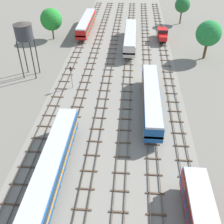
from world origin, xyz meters
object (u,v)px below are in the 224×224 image
(diesel_railcar_centre_midfar, at_px, (130,37))
(shunter_loco_right_far, at_px, (162,33))
(passenger_coach_left_near, at_px, (51,169))
(water_tower, at_px, (24,32))
(diesel_railcar_centre_right_mid, at_px, (151,98))
(diesel_railcar_far_left_farther, at_px, (86,23))
(signal_post_nearest, at_px, (71,74))

(diesel_railcar_centre_midfar, height_order, shunter_loco_right_far, diesel_railcar_centre_midfar)
(passenger_coach_left_near, height_order, water_tower, water_tower)
(passenger_coach_left_near, distance_m, diesel_railcar_centre_right_mid, 21.91)
(passenger_coach_left_near, relative_size, diesel_railcar_far_left_farther, 1.07)
(shunter_loco_right_far, bearing_deg, diesel_railcar_centre_midfar, -151.28)
(signal_post_nearest, bearing_deg, diesel_railcar_far_left_farther, 93.87)
(passenger_coach_left_near, xyz_separation_m, diesel_railcar_centre_right_mid, (13.34, 17.39, -0.02))
(shunter_loco_right_far, xyz_separation_m, diesel_railcar_far_left_farther, (-22.23, 5.35, 0.59))
(water_tower, bearing_deg, diesel_railcar_centre_midfar, 40.66)
(shunter_loco_right_far, distance_m, signal_post_nearest, 34.02)
(shunter_loco_right_far, height_order, diesel_railcar_far_left_farther, diesel_railcar_far_left_farther)
(passenger_coach_left_near, height_order, diesel_railcar_centre_midfar, same)
(diesel_railcar_centre_right_mid, relative_size, shunter_loco_right_far, 2.42)
(water_tower, distance_m, signal_post_nearest, 12.81)
(passenger_coach_left_near, height_order, shunter_loco_right_far, passenger_coach_left_near)
(passenger_coach_left_near, xyz_separation_m, water_tower, (-12.17, 28.46, 7.17))
(diesel_railcar_centre_right_mid, height_order, diesel_railcar_far_left_farther, same)
(passenger_coach_left_near, relative_size, shunter_loco_right_far, 2.60)
(signal_post_nearest, bearing_deg, diesel_railcar_centre_right_mid, -22.81)
(water_tower, bearing_deg, shunter_loco_right_far, 37.48)
(passenger_coach_left_near, xyz_separation_m, diesel_railcar_centre_midfar, (8.89, 46.55, -0.02))
(shunter_loco_right_far, bearing_deg, passenger_coach_left_near, -109.08)
(diesel_railcar_far_left_farther, xyz_separation_m, signal_post_nearest, (2.22, -32.85, 0.51))
(diesel_railcar_centre_right_mid, bearing_deg, diesel_railcar_centre_midfar, 98.67)
(diesel_railcar_centre_right_mid, relative_size, diesel_railcar_centre_midfar, 1.00)
(shunter_loco_right_far, bearing_deg, diesel_railcar_centre_right_mid, -97.44)
(passenger_coach_left_near, height_order, signal_post_nearest, signal_post_nearest)
(diesel_railcar_centre_right_mid, xyz_separation_m, diesel_railcar_centre_midfar, (-4.45, 29.16, 0.00))
(passenger_coach_left_near, bearing_deg, diesel_railcar_far_left_farther, 94.48)
(diesel_railcar_centre_right_mid, height_order, shunter_loco_right_far, diesel_railcar_centre_right_mid)
(diesel_railcar_far_left_farther, distance_m, water_tower, 30.22)
(passenger_coach_left_near, distance_m, water_tower, 31.77)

